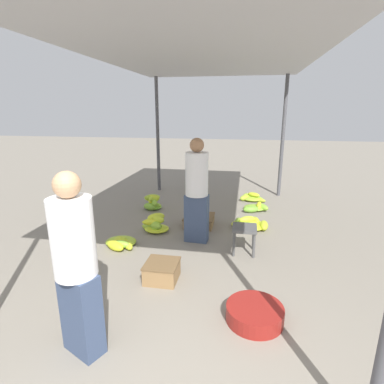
% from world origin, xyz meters
% --- Properties ---
extents(canopy_post_back_left, '(0.08, 0.08, 2.72)m').
position_xyz_m(canopy_post_back_left, '(-1.47, 5.89, 1.36)').
color(canopy_post_back_left, '#4C4C51').
rests_on(canopy_post_back_left, ground).
extents(canopy_post_back_right, '(0.08, 0.08, 2.72)m').
position_xyz_m(canopy_post_back_right, '(1.47, 5.89, 1.36)').
color(canopy_post_back_right, '#4C4C51').
rests_on(canopy_post_back_right, ground).
extents(canopy_tarp, '(3.35, 5.99, 0.04)m').
position_xyz_m(canopy_tarp, '(0.00, 3.09, 2.74)').
color(canopy_tarp, '#B2B2B7').
rests_on(canopy_tarp, canopy_post_front_left).
extents(vendor_foreground, '(0.44, 0.44, 1.55)m').
position_xyz_m(vendor_foreground, '(-0.61, 0.67, 0.80)').
color(vendor_foreground, '#384766').
rests_on(vendor_foreground, ground).
extents(stool, '(0.34, 0.34, 0.40)m').
position_xyz_m(stool, '(0.69, 2.73, 0.32)').
color(stool, '#4C4C4C').
rests_on(stool, ground).
extents(basin_black, '(0.55, 0.55, 0.15)m').
position_xyz_m(basin_black, '(0.81, 1.29, 0.08)').
color(basin_black, maroon).
rests_on(basin_black, ground).
extents(banana_pile_left_0, '(0.52, 0.54, 0.14)m').
position_xyz_m(banana_pile_left_0, '(-1.11, 2.59, 0.06)').
color(banana_pile_left_0, '#85B934').
rests_on(banana_pile_left_0, ground).
extents(banana_pile_left_1, '(0.51, 0.40, 0.30)m').
position_xyz_m(banana_pile_left_1, '(-0.78, 3.25, 0.12)').
color(banana_pile_left_1, '#CED727').
rests_on(banana_pile_left_1, ground).
extents(banana_pile_left_2, '(0.37, 0.38, 0.32)m').
position_xyz_m(banana_pile_left_2, '(-1.17, 4.35, 0.14)').
color(banana_pile_left_2, '#9EC430').
rests_on(banana_pile_left_2, ground).
extents(banana_pile_right_0, '(0.63, 0.52, 0.22)m').
position_xyz_m(banana_pile_right_0, '(0.80, 3.70, 0.07)').
color(banana_pile_right_0, '#C3D229').
rests_on(banana_pile_right_0, ground).
extents(banana_pile_right_1, '(0.62, 0.49, 0.18)m').
position_xyz_m(banana_pile_right_1, '(0.83, 5.36, 0.07)').
color(banana_pile_right_1, '#9BC230').
rests_on(banana_pile_right_1, ground).
extents(banana_pile_right_2, '(0.56, 0.47, 0.17)m').
position_xyz_m(banana_pile_right_2, '(0.92, 4.65, 0.07)').
color(banana_pile_right_2, '#75B337').
rests_on(banana_pile_right_2, ground).
extents(crate_near, '(0.51, 0.51, 0.18)m').
position_xyz_m(crate_near, '(-0.09, 3.64, 0.09)').
color(crate_near, olive).
rests_on(crate_near, ground).
extents(crate_mid, '(0.39, 0.39, 0.23)m').
position_xyz_m(crate_mid, '(-0.26, 1.83, 0.11)').
color(crate_mid, olive).
rests_on(crate_mid, ground).
extents(shopper_walking_mid, '(0.37, 0.36, 1.59)m').
position_xyz_m(shopper_walking_mid, '(-0.04, 3.01, 0.83)').
color(shopper_walking_mid, '#384766').
rests_on(shopper_walking_mid, ground).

